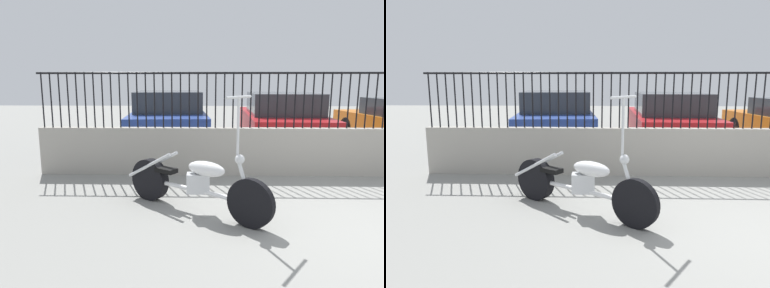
{
  "view_description": "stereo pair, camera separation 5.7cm",
  "coord_description": "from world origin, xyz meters",
  "views": [
    {
      "loc": [
        -2.02,
        -3.52,
        1.61
      ],
      "look_at": [
        -2.17,
        1.49,
        0.7
      ],
      "focal_mm": 32.0,
      "sensor_mm": 36.0,
      "label": 1
    },
    {
      "loc": [
        -1.97,
        -3.51,
        1.61
      ],
      "look_at": [
        -2.17,
        1.49,
        0.7
      ],
      "focal_mm": 32.0,
      "sensor_mm": 36.0,
      "label": 2
    }
  ],
  "objects": [
    {
      "name": "motorcycle_white",
      "position": [
        -2.19,
        0.63,
        0.37
      ],
      "size": [
        1.84,
        1.38,
        1.47
      ],
      "rotation": [
        0.0,
        0.0,
        -0.62
      ],
      "color": "black",
      "rests_on": "ground_plane"
    },
    {
      "name": "car_red",
      "position": [
        -0.06,
        5.04,
        0.68
      ],
      "size": [
        1.9,
        4.21,
        1.35
      ],
      "rotation": [
        0.0,
        0.0,
        1.53
      ],
      "color": "black",
      "rests_on": "ground_plane"
    },
    {
      "name": "car_blue",
      "position": [
        -2.89,
        5.32,
        0.7
      ],
      "size": [
        2.1,
        4.66,
        1.38
      ],
      "rotation": [
        0.0,
        0.0,
        1.65
      ],
      "color": "black",
      "rests_on": "ground_plane"
    },
    {
      "name": "low_wall",
      "position": [
        0.0,
        2.36,
        0.41
      ],
      "size": [
        9.72,
        0.18,
        0.83
      ],
      "color": "#9E998E",
      "rests_on": "ground_plane"
    },
    {
      "name": "fence_railing",
      "position": [
        0.0,
        2.36,
        1.42
      ],
      "size": [
        9.72,
        0.04,
        0.95
      ],
      "color": "black",
      "rests_on": "low_wall"
    }
  ]
}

